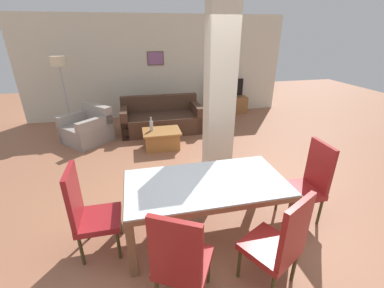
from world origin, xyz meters
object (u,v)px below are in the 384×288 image
at_px(sofa, 161,119).
at_px(floor_lamp, 60,68).
at_px(dining_chair_near_left, 180,259).
at_px(armchair, 88,129).
at_px(dining_chair_near_right, 280,242).
at_px(dining_chair_head_right, 309,181).
at_px(tv_screen, 227,89).
at_px(coffee_table, 162,139).
at_px(tv_stand, 226,105).
at_px(bottle, 151,125).
at_px(dining_chair_head_left, 88,210).
at_px(dining_table, 206,192).

height_order(sofa, floor_lamp, floor_lamp).
distance_m(dining_chair_near_left, armchair, 4.41).
relative_size(dining_chair_near_right, dining_chair_head_right, 1.00).
bearing_deg(floor_lamp, dining_chair_head_right, -48.93).
distance_m(dining_chair_near_right, tv_screen, 5.73).
bearing_deg(coffee_table, tv_stand, 43.74).
distance_m(dining_chair_near_left, tv_screen, 6.03).
distance_m(tv_screen, floor_lamp, 4.37).
distance_m(sofa, bottle, 1.05).
distance_m(sofa, tv_stand, 2.29).
xyz_separation_m(dining_chair_near_left, tv_screen, (2.39, 5.53, 0.18)).
bearing_deg(sofa, coffee_table, 83.92).
bearing_deg(dining_chair_near_left, armchair, 136.31).
height_order(dining_chair_near_left, armchair, dining_chair_near_left).
xyz_separation_m(dining_chair_head_right, armchair, (-3.17, 3.35, -0.28)).
relative_size(dining_chair_head_left, tv_stand, 0.85).
height_order(dining_chair_near_right, floor_lamp, floor_lamp).
distance_m(sofa, coffee_table, 1.05).
distance_m(dining_chair_head_right, tv_stand, 4.73).
relative_size(dining_chair_near_right, sofa, 0.56).
xyz_separation_m(sofa, armchair, (-1.68, -0.31, -0.00)).
bearing_deg(dining_chair_head_right, tv_screen, -6.85).
xyz_separation_m(dining_chair_near_left, tv_stand, (2.39, 5.53, -0.31)).
relative_size(bottle, tv_screen, 0.28).
bearing_deg(dining_chair_head_right, dining_table, 90.00).
bearing_deg(coffee_table, tv_screen, 43.74).
relative_size(coffee_table, bottle, 2.68).
relative_size(sofa, armchair, 1.58).
height_order(tv_screen, floor_lamp, floor_lamp).
bearing_deg(floor_lamp, dining_chair_head_left, -76.24).
bearing_deg(bottle, sofa, 72.60).
bearing_deg(sofa, armchair, 10.59).
bearing_deg(coffee_table, dining_chair_head_right, -58.62).
xyz_separation_m(armchair, coffee_table, (1.57, -0.73, -0.08)).
xyz_separation_m(tv_stand, floor_lamp, (-4.28, -0.42, 1.25)).
xyz_separation_m(armchair, bottle, (1.38, -0.67, 0.22)).
xyz_separation_m(bottle, tv_screen, (2.36, 2.01, 0.24)).
relative_size(sofa, floor_lamp, 1.08).
bearing_deg(dining_chair_near_right, dining_chair_near_left, 151.07).
xyz_separation_m(dining_chair_near_right, dining_chair_head_right, (0.91, 0.86, 0.00)).
distance_m(dining_table, floor_lamp, 4.95).
bearing_deg(sofa, dining_table, 91.87).
relative_size(dining_chair_near_right, floor_lamp, 0.60).
bearing_deg(tv_stand, floor_lamp, -174.40).
relative_size(armchair, floor_lamp, 0.68).
height_order(dining_chair_near_left, tv_screen, dining_chair_near_left).
distance_m(dining_table, dining_chair_head_right, 1.37).
bearing_deg(sofa, tv_stand, -153.50).
distance_m(armchair, bottle, 1.55).
distance_m(coffee_table, tv_screen, 3.04).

